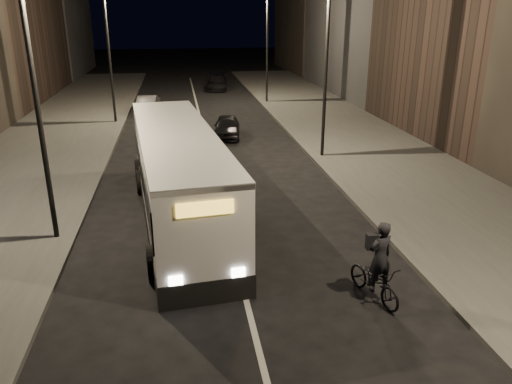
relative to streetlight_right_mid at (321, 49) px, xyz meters
name	(u,v)px	position (x,y,z in m)	size (l,w,h in m)	color
ground	(244,291)	(-5.33, -12.00, -5.36)	(180.00, 180.00, 0.00)	black
sidewalk_right	(363,144)	(3.17, 2.00, -5.28)	(7.00, 70.00, 0.16)	#383835
sidewalk_left	(40,158)	(-13.83, 2.00, -5.28)	(7.00, 70.00, 0.16)	#383835
streetlight_right_mid	(321,49)	(0.00, 0.00, 0.00)	(1.20, 0.44, 8.12)	black
streetlight_right_far	(264,34)	(0.00, 16.00, 0.00)	(1.20, 0.44, 8.12)	black
streetlight_left_near	(42,73)	(-10.66, -8.00, 0.00)	(1.20, 0.44, 8.12)	black
streetlight_left_far	(112,39)	(-10.66, 10.00, 0.00)	(1.20, 0.44, 8.12)	black
city_bus	(178,172)	(-6.93, -6.66, -3.62)	(3.75, 12.04, 3.20)	silver
cyclist_on_bicycle	(376,274)	(-2.04, -12.95, -4.61)	(1.21, 2.06, 2.25)	black
car_near	(227,127)	(-4.03, 5.24, -4.74)	(1.46, 3.63, 1.24)	black
car_mid	(149,104)	(-8.93, 13.63, -4.72)	(1.36, 3.89, 1.28)	#38383B
car_far	(217,82)	(-3.05, 24.06, -4.69)	(1.89, 4.64, 1.35)	black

